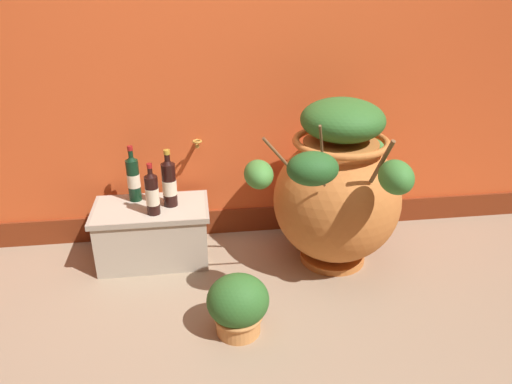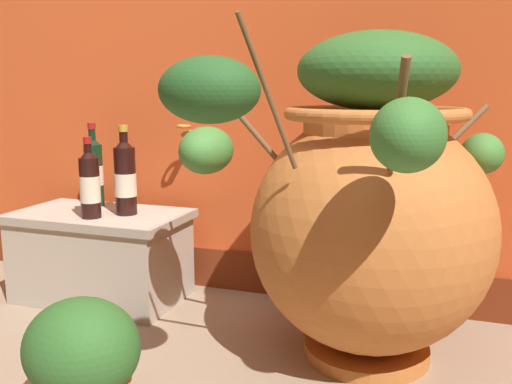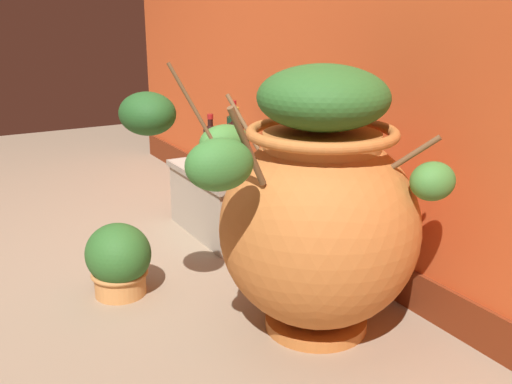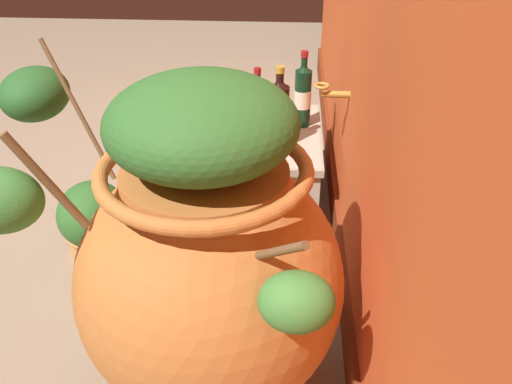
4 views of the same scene
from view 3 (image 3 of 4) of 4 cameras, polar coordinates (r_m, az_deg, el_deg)
ground_plane at (r=2.48m, az=-16.39°, el=-10.07°), size 7.00×7.00×0.00m
terracotta_urn at (r=2.05m, az=5.76°, el=-1.66°), size 0.88×0.94×0.95m
stone_ledge at (r=3.03m, az=-3.02°, el=-0.56°), size 0.64×0.37×0.33m
wine_bottle_left at (r=3.08m, az=-2.14°, el=5.40°), size 0.07×0.07×0.32m
wine_bottle_middle at (r=2.90m, az=-4.34°, el=4.28°), size 0.07×0.07×0.29m
wine_bottle_right at (r=2.86m, az=-1.95°, el=4.48°), size 0.08×0.08×0.33m
potted_shrub at (r=2.45m, az=-13.02°, el=-6.36°), size 0.29×0.26×0.30m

